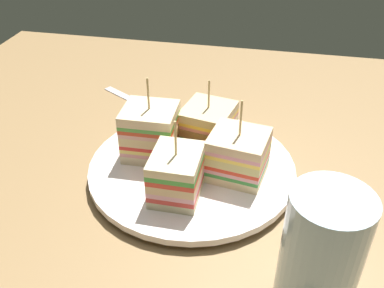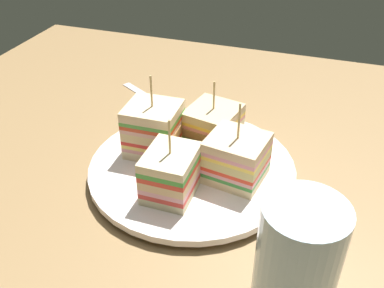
{
  "view_description": "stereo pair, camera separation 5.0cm",
  "coord_description": "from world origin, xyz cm",
  "px_view_note": "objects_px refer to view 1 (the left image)",
  "views": [
    {
      "loc": [
        8.5,
        -40.71,
        32.99
      ],
      "look_at": [
        0.0,
        0.0,
        4.49
      ],
      "focal_mm": 40.7,
      "sensor_mm": 36.0,
      "label": 1
    },
    {
      "loc": [
        13.36,
        -39.39,
        32.99
      ],
      "look_at": [
        0.0,
        0.0,
        4.49
      ],
      "focal_mm": 40.7,
      "sensor_mm": 36.0,
      "label": 2
    }
  ],
  "objects_px": {
    "chip_pile": "(189,158)",
    "spoon": "(153,109)",
    "plate": "(192,169)",
    "sandwich_wedge_3": "(238,155)",
    "sandwich_wedge_0": "(208,125)",
    "drinking_glass": "(319,261)",
    "sandwich_wedge_1": "(151,132)",
    "sandwich_wedge_2": "(177,174)"
  },
  "relations": [
    {
      "from": "sandwich_wedge_3",
      "to": "chip_pile",
      "type": "distance_m",
      "value": 0.06
    },
    {
      "from": "sandwich_wedge_3",
      "to": "spoon",
      "type": "xyz_separation_m",
      "value": [
        -0.14,
        0.15,
        -0.04
      ]
    },
    {
      "from": "sandwich_wedge_1",
      "to": "drinking_glass",
      "type": "distance_m",
      "value": 0.25
    },
    {
      "from": "sandwich_wedge_0",
      "to": "sandwich_wedge_1",
      "type": "relative_size",
      "value": 0.84
    },
    {
      "from": "sandwich_wedge_3",
      "to": "chip_pile",
      "type": "relative_size",
      "value": 1.34
    },
    {
      "from": "sandwich_wedge_0",
      "to": "drinking_glass",
      "type": "xyz_separation_m",
      "value": [
        0.13,
        -0.21,
        0.01
      ]
    },
    {
      "from": "sandwich_wedge_0",
      "to": "drinking_glass",
      "type": "relative_size",
      "value": 0.73
    },
    {
      "from": "sandwich_wedge_2",
      "to": "sandwich_wedge_3",
      "type": "distance_m",
      "value": 0.08
    },
    {
      "from": "sandwich_wedge_2",
      "to": "sandwich_wedge_3",
      "type": "relative_size",
      "value": 0.96
    },
    {
      "from": "sandwich_wedge_1",
      "to": "sandwich_wedge_3",
      "type": "height_order",
      "value": "sandwich_wedge_1"
    },
    {
      "from": "sandwich_wedge_2",
      "to": "drinking_glass",
      "type": "bearing_deg",
      "value": -123.98
    },
    {
      "from": "sandwich_wedge_2",
      "to": "chip_pile",
      "type": "xyz_separation_m",
      "value": [
        0.0,
        0.04,
        -0.01
      ]
    },
    {
      "from": "plate",
      "to": "sandwich_wedge_3",
      "type": "distance_m",
      "value": 0.06
    },
    {
      "from": "plate",
      "to": "sandwich_wedge_1",
      "type": "relative_size",
      "value": 2.39
    },
    {
      "from": "sandwich_wedge_0",
      "to": "spoon",
      "type": "relative_size",
      "value": 0.63
    },
    {
      "from": "plate",
      "to": "sandwich_wedge_0",
      "type": "height_order",
      "value": "sandwich_wedge_0"
    },
    {
      "from": "plate",
      "to": "spoon",
      "type": "distance_m",
      "value": 0.16
    },
    {
      "from": "sandwich_wedge_0",
      "to": "sandwich_wedge_1",
      "type": "height_order",
      "value": "sandwich_wedge_1"
    },
    {
      "from": "spoon",
      "to": "sandwich_wedge_0",
      "type": "bearing_deg",
      "value": -10.37
    },
    {
      "from": "chip_pile",
      "to": "spoon",
      "type": "height_order",
      "value": "chip_pile"
    },
    {
      "from": "chip_pile",
      "to": "sandwich_wedge_3",
      "type": "bearing_deg",
      "value": 3.45
    },
    {
      "from": "sandwich_wedge_3",
      "to": "spoon",
      "type": "relative_size",
      "value": 0.71
    },
    {
      "from": "sandwich_wedge_0",
      "to": "spoon",
      "type": "height_order",
      "value": "sandwich_wedge_0"
    },
    {
      "from": "sandwich_wedge_0",
      "to": "sandwich_wedge_3",
      "type": "relative_size",
      "value": 0.9
    },
    {
      "from": "sandwich_wedge_2",
      "to": "spoon",
      "type": "relative_size",
      "value": 0.68
    },
    {
      "from": "sandwich_wedge_3",
      "to": "drinking_glass",
      "type": "height_order",
      "value": "drinking_glass"
    },
    {
      "from": "spoon",
      "to": "sandwich_wedge_1",
      "type": "bearing_deg",
      "value": -43.7
    },
    {
      "from": "sandwich_wedge_3",
      "to": "sandwich_wedge_1",
      "type": "bearing_deg",
      "value": -0.73
    },
    {
      "from": "sandwich_wedge_0",
      "to": "sandwich_wedge_2",
      "type": "distance_m",
      "value": 0.11
    },
    {
      "from": "drinking_glass",
      "to": "plate",
      "type": "bearing_deg",
      "value": 132.24
    },
    {
      "from": "plate",
      "to": "sandwich_wedge_0",
      "type": "xyz_separation_m",
      "value": [
        0.01,
        0.05,
        0.03
      ]
    },
    {
      "from": "sandwich_wedge_0",
      "to": "sandwich_wedge_1",
      "type": "bearing_deg",
      "value": -44.98
    },
    {
      "from": "plate",
      "to": "sandwich_wedge_0",
      "type": "relative_size",
      "value": 2.85
    },
    {
      "from": "sandwich_wedge_0",
      "to": "sandwich_wedge_2",
      "type": "relative_size",
      "value": 0.93
    },
    {
      "from": "plate",
      "to": "spoon",
      "type": "height_order",
      "value": "plate"
    },
    {
      "from": "sandwich_wedge_2",
      "to": "chip_pile",
      "type": "height_order",
      "value": "sandwich_wedge_2"
    },
    {
      "from": "plate",
      "to": "chip_pile",
      "type": "bearing_deg",
      "value": -101.13
    },
    {
      "from": "sandwich_wedge_0",
      "to": "chip_pile",
      "type": "bearing_deg",
      "value": 1.58
    },
    {
      "from": "plate",
      "to": "sandwich_wedge_1",
      "type": "bearing_deg",
      "value": 166.66
    },
    {
      "from": "chip_pile",
      "to": "drinking_glass",
      "type": "distance_m",
      "value": 0.2
    },
    {
      "from": "spoon",
      "to": "chip_pile",
      "type": "bearing_deg",
      "value": -29.07
    },
    {
      "from": "sandwich_wedge_1",
      "to": "drinking_glass",
      "type": "xyz_separation_m",
      "value": [
        0.19,
        -0.16,
        0.0
      ]
    }
  ]
}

